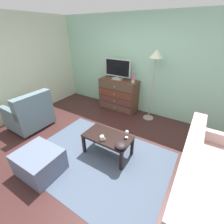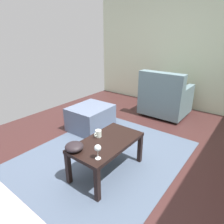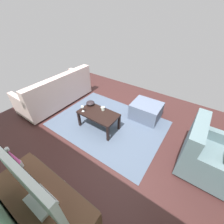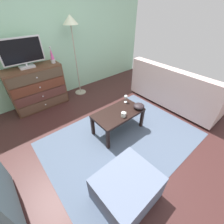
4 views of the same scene
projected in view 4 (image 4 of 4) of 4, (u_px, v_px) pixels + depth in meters
The scene contains 13 objects.
ground_plane at pixel (107, 139), 2.70m from camera, with size 5.67×4.73×0.05m, color #3F2120.
wall_accent_rear at pixel (45, 42), 3.20m from camera, with size 5.67×0.12×2.56m, color #9ED2B0.
area_rug at pixel (123, 139), 2.66m from camera, with size 2.60×1.90×0.01m, color #4C5A70.
dresser at pixel (38, 88), 3.25m from camera, with size 1.12×0.49×0.92m.
tv at pixel (22, 52), 2.79m from camera, with size 0.77×0.18×0.56m.
lava_lamp at pixel (52, 56), 3.10m from camera, with size 0.09×0.09×0.33m.
coffee_table at pixel (118, 115), 2.63m from camera, with size 0.89×0.49×0.43m.
wine_glass at pixel (126, 97), 2.78m from camera, with size 0.07×0.07×0.16m.
mug at pixel (124, 115), 2.47m from camera, with size 0.11×0.08×0.09m.
bowl_decorative at pixel (139, 106), 2.66m from camera, with size 0.20×0.20×0.09m, color black.
couch_large at pixel (175, 90), 3.39m from camera, with size 0.85×2.03×0.90m.
ottoman at pixel (127, 188), 1.76m from camera, with size 0.70×0.60×0.42m, color slate.
standing_lamp at pixel (71, 28), 3.09m from camera, with size 0.32×0.32×1.78m.
Camera 4 is at (-1.13, -1.48, 1.99)m, focal length 23.73 mm.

